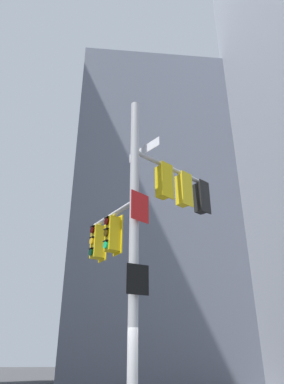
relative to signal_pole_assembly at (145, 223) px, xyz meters
The scene contains 2 objects.
building_mid_block 23.93m from the signal_pole_assembly, 82.37° to the left, with size 13.79×13.79×28.33m, color slate.
signal_pole_assembly is the anchor object (origin of this frame).
Camera 1 is at (-0.65, -8.52, 1.94)m, focal length 32.49 mm.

